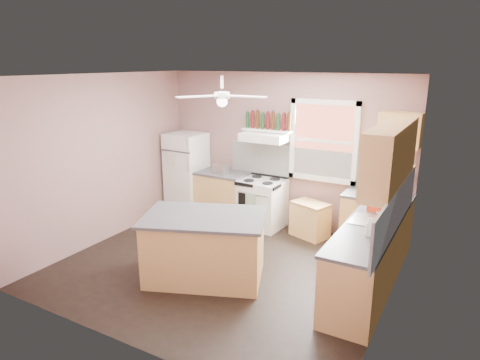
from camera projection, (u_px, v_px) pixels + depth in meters
The scene contains 32 objects.
floor at pixel (224, 267), 6.20m from camera, with size 4.50×4.50×0.00m, color black.
ceiling at pixel (222, 76), 5.47m from camera, with size 4.50×4.50×0.00m, color white.
wall_back at pixel (283, 151), 7.53m from camera, with size 4.50×0.05×2.70m, color #85605E.
wall_right at pixel (397, 203), 4.76m from camera, with size 0.05×4.00×2.70m, color #85605E.
wall_left at pixel (103, 159), 6.91m from camera, with size 0.05×4.00×2.70m, color #85605E.
backsplash_back at pixel (306, 164), 7.34m from camera, with size 2.90×0.03×0.55m, color white.
backsplash_right at pixel (396, 210), 5.08m from camera, with size 0.03×2.60×0.55m, color white.
window_view at pixel (324, 141), 7.08m from camera, with size 1.00×0.02×1.20m, color brown.
window_frame at pixel (323, 141), 7.05m from camera, with size 1.16×0.07×1.36m, color white.
refrigerator at pixel (187, 174), 8.25m from camera, with size 0.66×0.64×1.56m, color white.
base_cabinet_left at pixel (223, 196), 8.01m from camera, with size 0.90×0.60×0.86m, color tan.
counter_left at pixel (222, 173), 7.89m from camera, with size 0.92×0.62×0.04m, color #3F3F42.
toaster at pixel (221, 169), 7.75m from camera, with size 0.28×0.16×0.18m, color silver.
stove at pixel (262, 203), 7.61m from camera, with size 0.76×0.64×0.86m, color white.
range_hood at pixel (265, 137), 7.34m from camera, with size 0.78×0.50×0.14m, color white.
bottle_shelf at pixel (268, 130), 7.41m from camera, with size 0.90×0.26×0.03m, color white.
cart at pixel (310, 220), 7.21m from camera, with size 0.59×0.40×0.59m, color tan.
base_cabinet_corner at pixel (376, 223), 6.68m from camera, with size 1.00×0.60×0.86m, color tan.
base_cabinet_right at pixel (367, 261), 5.41m from camera, with size 0.60×2.20×0.86m, color tan.
counter_corner at pixel (378, 196), 6.56m from camera, with size 1.02×0.62×0.04m, color #3F3F42.
counter_right at pixel (369, 228), 5.30m from camera, with size 0.62×2.22×0.04m, color #3F3F42.
sink at pixel (373, 222), 5.46m from camera, with size 0.55×0.45×0.03m, color silver.
faucet at pixel (386, 219), 5.37m from camera, with size 0.03×0.03×0.14m, color silver.
upper_cabinet_right at pixel (391, 155), 5.16m from camera, with size 0.33×1.80×0.76m, color tan.
upper_cabinet_corner at pixel (400, 130), 6.30m from camera, with size 0.60×0.33×0.52m, color tan.
paper_towel at pixel (404, 173), 6.45m from camera, with size 0.12×0.12×0.26m, color white.
island at pixel (205, 248), 5.80m from camera, with size 1.52×0.96×0.86m, color tan.
island_top at pixel (204, 217), 5.68m from camera, with size 1.61×1.05×0.04m, color #3F3F42.
ceiling_fan_hub at pixel (222, 95), 5.54m from camera, with size 0.20×0.20×0.08m, color white.
soap_bottle at pixel (369, 227), 4.97m from camera, with size 0.09×0.09×0.23m, color silver.
red_caddy at pixel (375, 208), 5.80m from camera, with size 0.18×0.12×0.10m, color red.
wine_bottles at pixel (268, 121), 7.37m from camera, with size 0.86×0.06×0.31m.
Camera 1 is at (2.96, -4.79, 2.88)m, focal length 32.00 mm.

